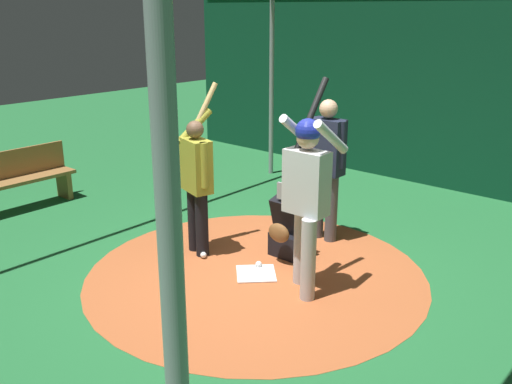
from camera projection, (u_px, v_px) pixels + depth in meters
name	position (u px, v px, depth m)	size (l,w,h in m)	color
ground_plane	(256.00, 274.00, 6.18)	(26.42, 26.42, 0.00)	#216633
dirt_circle	(256.00, 274.00, 6.18)	(3.70, 3.70, 0.01)	#AD562D
home_plate	(256.00, 273.00, 6.17)	(0.42, 0.42, 0.01)	white
batter	(307.00, 189.00, 5.51)	(0.68, 0.49, 2.13)	#B3B3B7
catcher	(290.00, 227.00, 6.54)	(0.58, 0.40, 0.92)	black
umpire	(326.00, 163.00, 6.84)	(0.22, 0.49, 1.76)	#4C4C51
visitor	(197.00, 178.00, 6.46)	(0.62, 0.51, 1.97)	black
back_wall	(442.00, 85.00, 8.85)	(0.22, 10.42, 3.22)	#0C3D26
cage_frame	(256.00, 55.00, 5.45)	(6.46, 4.95, 3.33)	gray
bench	(17.00, 179.00, 8.10)	(1.63, 0.36, 0.85)	olive
baseball_0	(203.00, 255.00, 6.56)	(0.07, 0.07, 0.07)	white
baseball_1	(259.00, 264.00, 6.32)	(0.07, 0.07, 0.07)	white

